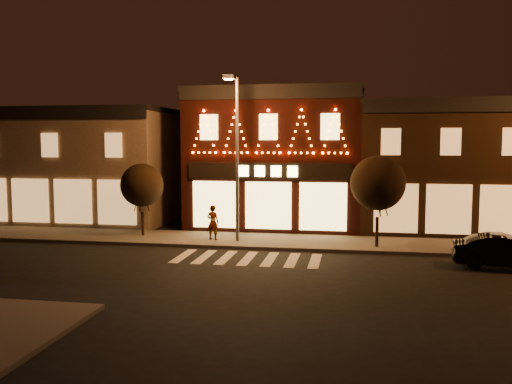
# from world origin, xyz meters

# --- Properties ---
(ground) EXTENTS (120.00, 120.00, 0.00)m
(ground) POSITION_xyz_m (0.00, 0.00, 0.00)
(ground) COLOR black
(ground) RESTS_ON ground
(sidewalk_far) EXTENTS (44.00, 4.00, 0.15)m
(sidewalk_far) POSITION_xyz_m (2.00, 8.00, 0.07)
(sidewalk_far) COLOR #47423D
(sidewalk_far) RESTS_ON ground
(building_left) EXTENTS (12.20, 8.28, 7.30)m
(building_left) POSITION_xyz_m (-13.00, 13.99, 3.66)
(building_left) COLOR #6A5B4B
(building_left) RESTS_ON ground
(building_pulp) EXTENTS (10.20, 8.34, 8.30)m
(building_pulp) POSITION_xyz_m (0.00, 13.98, 4.16)
(building_pulp) COLOR black
(building_pulp) RESTS_ON ground
(building_right_a) EXTENTS (9.20, 8.28, 7.50)m
(building_right_a) POSITION_xyz_m (9.50, 13.99, 3.76)
(building_right_a) COLOR #311F11
(building_right_a) RESTS_ON ground
(streetlamp_mid) EXTENTS (0.52, 1.88, 8.24)m
(streetlamp_mid) POSITION_xyz_m (-1.21, 7.18, 4.99)
(streetlamp_mid) COLOR #59595E
(streetlamp_mid) RESTS_ON sidewalk_far
(tree_left) EXTENTS (2.32, 2.32, 3.88)m
(tree_left) POSITION_xyz_m (-6.60, 8.16, 2.87)
(tree_left) COLOR black
(tree_left) RESTS_ON sidewalk_far
(tree_right) EXTENTS (2.63, 2.63, 4.39)m
(tree_right) POSITION_xyz_m (5.75, 7.08, 3.23)
(tree_right) COLOR black
(tree_right) RESTS_ON sidewalk_far
(dark_sedan) EXTENTS (4.36, 1.94, 1.39)m
(dark_sedan) POSITION_xyz_m (10.84, 3.99, 0.69)
(dark_sedan) COLOR black
(dark_sedan) RESTS_ON ground
(pedestrian) EXTENTS (0.74, 0.57, 1.80)m
(pedestrian) POSITION_xyz_m (-2.51, 7.50, 1.05)
(pedestrian) COLOR gray
(pedestrian) RESTS_ON sidewalk_far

